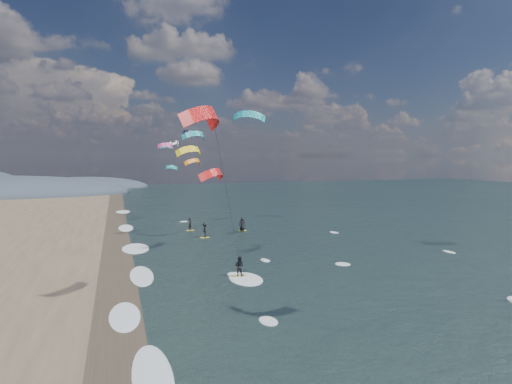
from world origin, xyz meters
name	(u,v)px	position (x,y,z in m)	size (l,w,h in m)	color
ground	(338,330)	(0.00, 0.00, 0.00)	(260.00, 260.00, 0.00)	black
wet_sand_strip	(117,297)	(-12.00, 10.00, 0.00)	(3.00, 240.00, 0.00)	#382D23
kitesurfer_near_b	(224,172)	(-4.71, 7.97, 8.80)	(6.88, 9.19, 13.76)	yellow
far_kitesurfers	(215,227)	(-0.08, 31.64, 0.90)	(7.68, 6.48, 1.82)	yellow
bg_kite_field	(190,146)	(0.00, 49.95, 11.56)	(9.65, 72.00, 8.65)	teal
shoreline_surf	(132,277)	(-10.80, 14.75, 0.00)	(2.40, 79.40, 0.11)	white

